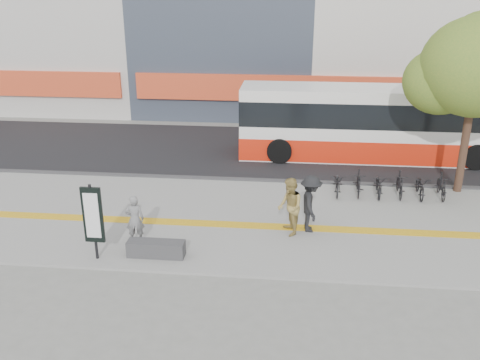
# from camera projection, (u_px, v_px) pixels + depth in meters

# --- Properties ---
(ground) EXTENTS (120.00, 120.00, 0.00)m
(ground) POSITION_uv_depth(u_px,v_px,m) (252.00, 243.00, 15.36)
(ground) COLOR slate
(ground) RESTS_ON ground
(sidewalk) EXTENTS (40.00, 7.00, 0.08)m
(sidewalk) POSITION_uv_depth(u_px,v_px,m) (256.00, 220.00, 16.74)
(sidewalk) COLOR slate
(sidewalk) RESTS_ON ground
(tactile_strip) EXTENTS (40.00, 0.45, 0.01)m
(tactile_strip) POSITION_uv_depth(u_px,v_px,m) (255.00, 226.00, 16.26)
(tactile_strip) COLOR gold
(tactile_strip) RESTS_ON sidewalk
(street) EXTENTS (40.00, 8.00, 0.06)m
(street) POSITION_uv_depth(u_px,v_px,m) (268.00, 151.00, 23.71)
(street) COLOR black
(street) RESTS_ON ground
(curb) EXTENTS (40.00, 0.25, 0.14)m
(curb) POSITION_uv_depth(u_px,v_px,m) (263.00, 181.00, 19.98)
(curb) COLOR #343436
(curb) RESTS_ON ground
(bench) EXTENTS (1.60, 0.45, 0.45)m
(bench) POSITION_uv_depth(u_px,v_px,m) (156.00, 249.00, 14.38)
(bench) COLOR #343436
(bench) RESTS_ON sidewalk
(signboard) EXTENTS (0.55, 0.10, 2.20)m
(signboard) POSITION_uv_depth(u_px,v_px,m) (93.00, 216.00, 13.87)
(signboard) COLOR black
(signboard) RESTS_ON sidewalk
(street_tree) EXTENTS (4.40, 3.80, 6.31)m
(street_tree) POSITION_uv_depth(u_px,v_px,m) (475.00, 69.00, 17.55)
(street_tree) COLOR #3D261B
(street_tree) RESTS_ON sidewalk
(bus) EXTENTS (11.52, 2.73, 3.07)m
(bus) POSITION_uv_depth(u_px,v_px,m) (374.00, 125.00, 22.29)
(bus) COLOR white
(bus) RESTS_ON street
(bicycle_row) EXTENTS (4.19, 1.55, 0.88)m
(bicycle_row) POSITION_uv_depth(u_px,v_px,m) (388.00, 184.00, 18.46)
(bicycle_row) COLOR black
(bicycle_row) RESTS_ON sidewalk
(seated_woman) EXTENTS (0.60, 0.46, 1.47)m
(seated_woman) POSITION_uv_depth(u_px,v_px,m) (135.00, 219.00, 14.98)
(seated_woman) COLOR black
(seated_woman) RESTS_ON sidewalk
(pedestrian_tan) EXTENTS (0.87, 1.01, 1.77)m
(pedestrian_tan) POSITION_uv_depth(u_px,v_px,m) (290.00, 207.00, 15.44)
(pedestrian_tan) COLOR #A08947
(pedestrian_tan) RESTS_ON sidewalk
(pedestrian_dark) EXTENTS (0.77, 1.21, 1.79)m
(pedestrian_dark) POSITION_uv_depth(u_px,v_px,m) (311.00, 204.00, 15.65)
(pedestrian_dark) COLOR black
(pedestrian_dark) RESTS_ON sidewalk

